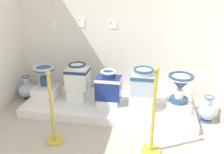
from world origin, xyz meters
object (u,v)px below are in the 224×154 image
Objects in this scene: antique_toilet_tall_cobalt at (44,73)px; antique_toilet_slender_white at (143,81)px; plinth_block_tall_cobalt at (46,92)px; antique_toilet_central_ornate at (108,85)px; decorative_vase_corner at (207,111)px; stanchion_post_near_right at (152,127)px; antique_toilet_squat_floral at (180,84)px; plinth_block_central_ornate at (109,101)px; decorative_vase_spare at (28,90)px; plinth_block_rightmost at (79,92)px; info_placard_first at (53,24)px; info_placard_second at (82,22)px; plinth_block_slender_white at (142,100)px; plinth_block_squat_floral at (178,105)px; antique_toilet_rightmost at (78,76)px; stanchion_post_near_left at (53,119)px; info_placard_third at (113,25)px.

antique_toilet_slender_white is (1.58, -0.04, -0.00)m from antique_toilet_tall_cobalt.
antique_toilet_central_ornate reaches higher than plinth_block_tall_cobalt.
antique_toilet_slender_white is at bearing 177.11° from decorative_vase_corner.
antique_toilet_central_ornate is at bearing -2.71° from plinth_block_tall_cobalt.
antique_toilet_squat_floral is at bearing 67.41° from stanchion_post_near_right.
antique_toilet_central_ornate reaches higher than plinth_block_central_ornate.
decorative_vase_spare is 2.44m from stanchion_post_near_right.
info_placard_first reaches higher than plinth_block_rightmost.
stanchion_post_near_right is (0.69, -0.88, -0.10)m from antique_toilet_central_ornate.
plinth_block_central_ornate is 1.38m from info_placard_second.
plinth_block_slender_white is (1.05, -0.12, 0.02)m from plinth_block_rightmost.
info_placard_first reaches higher than plinth_block_squat_floral.
antique_toilet_squat_floral is at bearing -4.62° from plinth_block_rightmost.
plinth_block_tall_cobalt is at bearing 178.86° from plinth_block_squat_floral.
plinth_block_central_ornate is at bearing 128.27° from stanchion_post_near_right.
antique_toilet_rightmost is 1.00× the size of decorative_vase_spare.
info_placard_first is at bearing 91.84° from antique_toilet_tall_cobalt.
decorative_vase_spare is (-2.01, 0.19, -0.40)m from antique_toilet_slender_white.
decorative_vase_spare is (-0.96, 0.07, -0.36)m from antique_toilet_rightmost.
info_placard_second is 1.77m from stanchion_post_near_left.
info_placard_second reaches higher than antique_toilet_tall_cobalt.
decorative_vase_spare is (-0.43, 0.16, -0.40)m from antique_toilet_tall_cobalt.
antique_toilet_rightmost is at bearing 140.37° from stanchion_post_near_right.
plinth_block_slender_white is at bearing 0.00° from antique_toilet_slender_white.
antique_toilet_squat_floral is at bearing -27.95° from info_placard_third.
info_placard_third is at bearing 157.54° from decorative_vase_corner.
antique_toilet_slender_white reaches higher than plinth_block_tall_cobalt.
info_placard_first is at bearing 140.46° from stanchion_post_near_right.
decorative_vase_spare is at bearing 175.79° from antique_toilet_rightmost.
plinth_block_squat_floral is (2.12, -0.04, -0.36)m from antique_toilet_tall_cobalt.
decorative_vase_spare reaches higher than plinth_block_rightmost.
plinth_block_rightmost is 0.96m from decorative_vase_spare.
plinth_block_rightmost is 2.01m from decorative_vase_corner.
info_placard_second is (-1.62, 0.58, 1.10)m from plinth_block_squat_floral.
antique_toilet_squat_floral is 1.43m from info_placard_third.
plinth_block_slender_white is 1.62m from info_placard_second.
plinth_block_slender_white is at bearing 177.11° from decorative_vase_corner.
antique_toilet_tall_cobalt is at bearing 178.86° from antique_toilet_squat_floral.
antique_toilet_tall_cobalt is at bearing -20.13° from decorative_vase_spare.
antique_toilet_slender_white is 1.43m from info_placard_second.
plinth_block_slender_white is (1.05, -0.12, -0.28)m from antique_toilet_rightmost.
antique_toilet_squat_floral is 1.03× the size of decorative_vase_spare.
decorative_vase_corner is at bearing -4.91° from plinth_block_rightmost.
info_placard_third is at bearing 92.59° from plinth_block_central_ornate.
info_placard_first is at bearing 110.27° from stanchion_post_near_left.
antique_toilet_slender_white is 1.07m from info_placard_third.
info_placard_first is (-1.08, 0.58, 1.08)m from plinth_block_central_ornate.
plinth_block_tall_cobalt is 1.99m from stanchion_post_near_right.
info_placard_third is 1.88m from decorative_vase_spare.
info_placard_third is at bearing 27.30° from antique_toilet_tall_cobalt.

